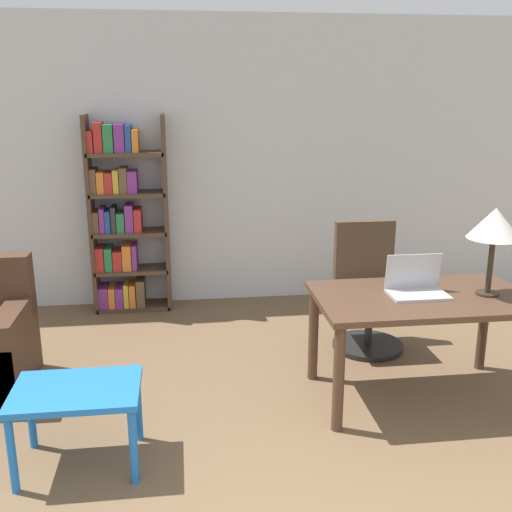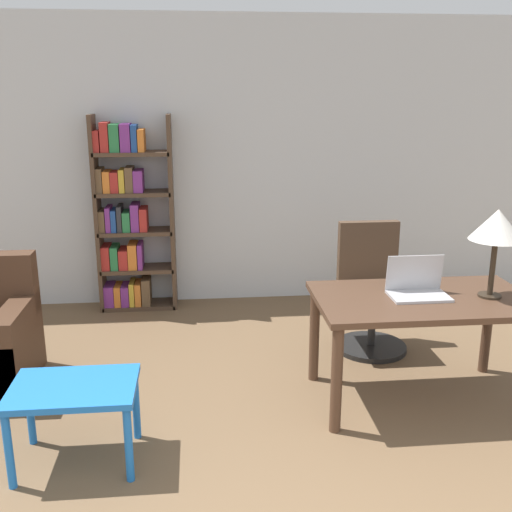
# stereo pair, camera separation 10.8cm
# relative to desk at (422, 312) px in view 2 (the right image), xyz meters

# --- Properties ---
(wall_back) EXTENTS (8.00, 0.06, 2.70)m
(wall_back) POSITION_rel_desk_xyz_m (-1.09, 2.19, 0.72)
(wall_back) COLOR silver
(wall_back) RESTS_ON ground_plane
(desk) EXTENTS (1.40, 0.81, 0.73)m
(desk) POSITION_rel_desk_xyz_m (0.00, 0.00, 0.00)
(desk) COLOR #4C3323
(desk) RESTS_ON ground_plane
(laptop) EXTENTS (0.38, 0.25, 0.26)m
(laptop) POSITION_rel_desk_xyz_m (-0.04, 0.03, 0.16)
(laptop) COLOR #B2B2B7
(laptop) RESTS_ON desk
(table_lamp) EXTENTS (0.34, 0.34, 0.58)m
(table_lamp) POSITION_rel_desk_xyz_m (0.43, -0.04, 0.57)
(table_lamp) COLOR #2D2319
(table_lamp) RESTS_ON desk
(office_chair) EXTENTS (0.57, 0.57, 1.01)m
(office_chair) POSITION_rel_desk_xyz_m (-0.08, 0.88, -0.18)
(office_chair) COLOR black
(office_chair) RESTS_ON ground_plane
(side_table_blue) EXTENTS (0.68, 0.49, 0.47)m
(side_table_blue) POSITION_rel_desk_xyz_m (-2.15, -0.50, -0.22)
(side_table_blue) COLOR blue
(side_table_blue) RESTS_ON ground_plane
(bookshelf) EXTENTS (0.72, 0.28, 1.82)m
(bookshelf) POSITION_rel_desk_xyz_m (-2.09, 2.00, 0.24)
(bookshelf) COLOR #4C3828
(bookshelf) RESTS_ON ground_plane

